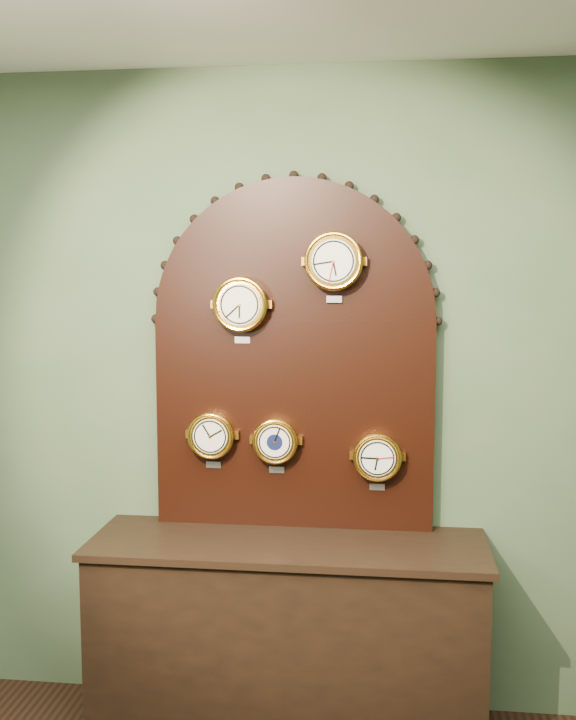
# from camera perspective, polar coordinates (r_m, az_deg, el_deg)

# --- Properties ---
(wall_back) EXTENTS (4.00, 0.00, 4.00)m
(wall_back) POSITION_cam_1_polar(r_m,az_deg,el_deg) (3.57, 0.49, -2.43)
(wall_back) COLOR #42583C
(wall_back) RESTS_ON ground
(shop_counter) EXTENTS (1.60, 0.50, 0.80)m
(shop_counter) POSITION_cam_1_polar(r_m,az_deg,el_deg) (3.61, -0.04, -19.00)
(shop_counter) COLOR black
(shop_counter) RESTS_ON ground_plane
(display_board) EXTENTS (1.26, 0.06, 1.53)m
(display_board) POSITION_cam_1_polar(r_m,az_deg,el_deg) (3.49, 0.40, 1.11)
(display_board) COLOR black
(display_board) RESTS_ON shop_counter
(roman_clock) EXTENTS (0.23, 0.08, 0.28)m
(roman_clock) POSITION_cam_1_polar(r_m,az_deg,el_deg) (3.45, -3.32, 3.90)
(roman_clock) COLOR gold
(roman_clock) RESTS_ON display_board
(arabic_clock) EXTENTS (0.24, 0.08, 0.29)m
(arabic_clock) POSITION_cam_1_polar(r_m,az_deg,el_deg) (3.40, 3.23, 6.89)
(arabic_clock) COLOR gold
(arabic_clock) RESTS_ON display_board
(hygrometer) EXTENTS (0.20, 0.08, 0.25)m
(hygrometer) POSITION_cam_1_polar(r_m,az_deg,el_deg) (3.54, -5.35, -5.24)
(hygrometer) COLOR gold
(hygrometer) RESTS_ON display_board
(barometer) EXTENTS (0.20, 0.08, 0.25)m
(barometer) POSITION_cam_1_polar(r_m,az_deg,el_deg) (3.50, -0.87, -5.66)
(barometer) COLOR gold
(barometer) RESTS_ON display_board
(tide_clock) EXTENTS (0.20, 0.08, 0.26)m
(tide_clock) POSITION_cam_1_polar(r_m,az_deg,el_deg) (3.48, 6.26, -6.73)
(tide_clock) COLOR gold
(tide_clock) RESTS_ON display_board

